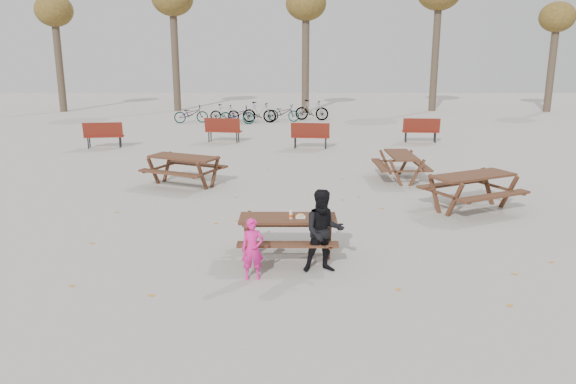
{
  "coord_description": "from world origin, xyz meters",
  "views": [
    {
      "loc": [
        0.02,
        -9.97,
        3.82
      ],
      "look_at": [
        0.0,
        1.0,
        1.0
      ],
      "focal_mm": 35.0,
      "sensor_mm": 36.0,
      "label": 1
    }
  ],
  "objects_px": {
    "soda_bottle": "(291,215)",
    "picnic_table_far": "(401,167)",
    "food_tray": "(301,217)",
    "main_picnic_table": "(288,227)",
    "picnic_table_north": "(184,171)",
    "adult": "(324,231)",
    "child": "(253,249)",
    "picnic_table_east": "(472,192)"
  },
  "relations": [
    {
      "from": "main_picnic_table",
      "to": "food_tray",
      "type": "relative_size",
      "value": 10.0
    },
    {
      "from": "adult",
      "to": "soda_bottle",
      "type": "bearing_deg",
      "value": 125.83
    },
    {
      "from": "soda_bottle",
      "to": "picnic_table_far",
      "type": "xyz_separation_m",
      "value": [
        3.29,
        6.47,
        -0.45
      ]
    },
    {
      "from": "adult",
      "to": "child",
      "type": "bearing_deg",
      "value": -171.11
    },
    {
      "from": "picnic_table_east",
      "to": "picnic_table_north",
      "type": "height_order",
      "value": "picnic_table_east"
    },
    {
      "from": "adult",
      "to": "picnic_table_north",
      "type": "height_order",
      "value": "adult"
    },
    {
      "from": "child",
      "to": "soda_bottle",
      "type": "bearing_deg",
      "value": 46.65
    },
    {
      "from": "soda_bottle",
      "to": "adult",
      "type": "distance_m",
      "value": 0.85
    },
    {
      "from": "food_tray",
      "to": "picnic_table_east",
      "type": "distance_m",
      "value": 5.31
    },
    {
      "from": "child",
      "to": "adult",
      "type": "relative_size",
      "value": 0.72
    },
    {
      "from": "soda_bottle",
      "to": "picnic_table_far",
      "type": "height_order",
      "value": "soda_bottle"
    },
    {
      "from": "food_tray",
      "to": "adult",
      "type": "xyz_separation_m",
      "value": [
        0.39,
        -0.66,
        -0.05
      ]
    },
    {
      "from": "soda_bottle",
      "to": "adult",
      "type": "bearing_deg",
      "value": -47.73
    },
    {
      "from": "picnic_table_east",
      "to": "picnic_table_far",
      "type": "xyz_separation_m",
      "value": [
        -1.1,
        3.22,
        -0.05
      ]
    },
    {
      "from": "adult",
      "to": "picnic_table_far",
      "type": "relative_size",
      "value": 0.81
    },
    {
      "from": "main_picnic_table",
      "to": "picnic_table_far",
      "type": "bearing_deg",
      "value": 62.3
    },
    {
      "from": "picnic_table_east",
      "to": "picnic_table_far",
      "type": "bearing_deg",
      "value": 82.21
    },
    {
      "from": "main_picnic_table",
      "to": "child",
      "type": "distance_m",
      "value": 1.21
    },
    {
      "from": "food_tray",
      "to": "adult",
      "type": "distance_m",
      "value": 0.77
    },
    {
      "from": "food_tray",
      "to": "child",
      "type": "relative_size",
      "value": 0.17
    },
    {
      "from": "soda_bottle",
      "to": "picnic_table_east",
      "type": "xyz_separation_m",
      "value": [
        4.39,
        3.25,
        -0.4
      ]
    },
    {
      "from": "food_tray",
      "to": "picnic_table_far",
      "type": "distance_m",
      "value": 7.16
    },
    {
      "from": "adult",
      "to": "picnic_table_far",
      "type": "height_order",
      "value": "adult"
    },
    {
      "from": "picnic_table_north",
      "to": "picnic_table_far",
      "type": "bearing_deg",
      "value": 31.15
    },
    {
      "from": "adult",
      "to": "picnic_table_east",
      "type": "relative_size",
      "value": 0.72
    },
    {
      "from": "adult",
      "to": "picnic_table_far",
      "type": "xyz_separation_m",
      "value": [
        2.72,
        7.1,
        -0.35
      ]
    },
    {
      "from": "food_tray",
      "to": "picnic_table_far",
      "type": "height_order",
      "value": "food_tray"
    },
    {
      "from": "soda_bottle",
      "to": "picnic_table_east",
      "type": "distance_m",
      "value": 5.48
    },
    {
      "from": "child",
      "to": "main_picnic_table",
      "type": "bearing_deg",
      "value": 51.46
    },
    {
      "from": "soda_bottle",
      "to": "picnic_table_far",
      "type": "relative_size",
      "value": 0.09
    },
    {
      "from": "soda_bottle",
      "to": "picnic_table_far",
      "type": "distance_m",
      "value": 7.28
    },
    {
      "from": "child",
      "to": "picnic_table_north",
      "type": "bearing_deg",
      "value": 100.25
    },
    {
      "from": "main_picnic_table",
      "to": "picnic_table_north",
      "type": "relative_size",
      "value": 0.91
    },
    {
      "from": "soda_bottle",
      "to": "picnic_table_north",
      "type": "height_order",
      "value": "soda_bottle"
    },
    {
      "from": "child",
      "to": "picnic_table_north",
      "type": "distance_m",
      "value": 7.13
    },
    {
      "from": "picnic_table_east",
      "to": "picnic_table_north",
      "type": "bearing_deg",
      "value": 134.77
    },
    {
      "from": "main_picnic_table",
      "to": "food_tray",
      "type": "distance_m",
      "value": 0.32
    },
    {
      "from": "child",
      "to": "picnic_table_east",
      "type": "height_order",
      "value": "child"
    },
    {
      "from": "food_tray",
      "to": "adult",
      "type": "height_order",
      "value": "adult"
    },
    {
      "from": "food_tray",
      "to": "picnic_table_far",
      "type": "relative_size",
      "value": 0.1
    },
    {
      "from": "picnic_table_north",
      "to": "picnic_table_far",
      "type": "xyz_separation_m",
      "value": [
        6.32,
        0.72,
        -0.03
      ]
    },
    {
      "from": "child",
      "to": "picnic_table_far",
      "type": "relative_size",
      "value": 0.58
    }
  ]
}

